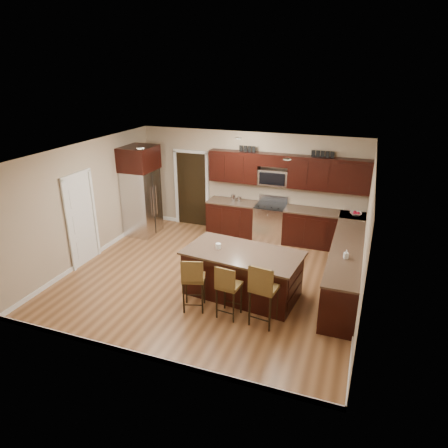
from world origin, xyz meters
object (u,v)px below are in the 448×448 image
at_px(range, 270,222).
at_px(stool_right, 263,288).
at_px(island, 242,275).
at_px(refrigerator, 141,190).
at_px(stool_mid, 228,286).
at_px(stool_left, 193,278).

bearing_deg(range, stool_right, -78.09).
relative_size(island, refrigerator, 1.00).
height_order(stool_mid, stool_right, stool_right).
distance_m(stool_mid, stool_right, 0.64).
bearing_deg(stool_right, range, 109.49).
distance_m(island, stool_left, 1.10).
relative_size(island, stool_right, 2.00).
relative_size(stool_right, refrigerator, 0.50).
xyz_separation_m(stool_right, refrigerator, (-4.08, 2.93, 0.48)).
bearing_deg(refrigerator, stool_mid, -40.36).
bearing_deg(stool_left, refrigerator, 116.43).
relative_size(stool_left, stool_right, 0.91).
distance_m(range, island, 2.86).
distance_m(range, stool_right, 3.80).
relative_size(island, stool_left, 2.21).
bearing_deg(range, island, -86.99).
xyz_separation_m(stool_mid, stool_right, (0.64, -0.01, 0.09)).
xyz_separation_m(island, stool_right, (0.63, -0.85, 0.30)).
bearing_deg(stool_left, stool_right, -17.52).
distance_m(range, refrigerator, 3.47).
height_order(island, refrigerator, refrigerator).
distance_m(stool_left, stool_mid, 0.66).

